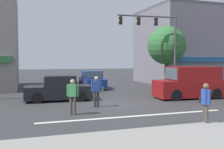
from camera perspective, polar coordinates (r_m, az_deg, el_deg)
ground_plane at (r=15.36m, az=0.10°, el=-6.41°), size 120.00×120.00×0.00m
lane_marking_stripe at (r=12.15m, az=5.42°, el=-8.97°), size 9.00×0.24×0.01m
building_right_corner at (r=31.78m, az=17.79°, el=5.83°), size 11.97×8.79×8.22m
street_tree at (r=23.17m, az=11.81°, el=6.17°), size 3.31×3.31×5.47m
traffic_light_mast at (r=21.22m, az=10.45°, el=7.84°), size 4.88×0.55×6.20m
sedan_approaching_near at (r=16.84m, az=-11.55°, el=-3.18°), size 4.18×2.03×1.58m
sedan_parked_curbside at (r=23.37m, az=-4.34°, el=-1.36°), size 1.99×4.16×1.58m
van_waiting_far at (r=18.31m, az=16.72°, el=-1.82°), size 4.73×2.31×2.11m
pedestrian_foreground_with_bag at (r=10.72m, az=19.68°, el=-5.62°), size 0.41×0.67×1.67m
pedestrian_mid_crossing at (r=12.32m, az=-8.55°, el=-4.36°), size 0.52×0.36×1.67m
pedestrian_far_side at (r=14.24m, az=-3.33°, el=-3.30°), size 0.67×0.30×1.67m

